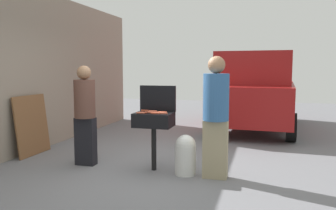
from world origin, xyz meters
The scene contains 20 objects.
ground_plane centered at (0.00, 0.00, 0.00)m, with size 24.00×24.00×0.00m, color slate.
house_wall_side centered at (-2.70, 1.00, 1.58)m, with size 0.24×8.00×3.16m, color gray.
bbq_grill centered at (0.06, -0.05, 0.78)m, with size 0.60×0.44×0.92m.
grill_lid_open centered at (0.06, 0.17, 1.13)m, with size 0.60×0.05×0.42m, color black.
hot_dog_0 centered at (0.19, -0.08, 0.94)m, with size 0.03×0.03×0.13m, color #AD4228.
hot_dog_1 centered at (-0.10, -0.20, 0.94)m, with size 0.03×0.03×0.13m, color #C6593D.
hot_dog_2 centered at (0.20, -0.03, 0.94)m, with size 0.03×0.03×0.13m, color #AD4228.
hot_dog_3 centered at (0.02, 0.05, 0.94)m, with size 0.03×0.03×0.13m, color #C6593D.
hot_dog_4 centered at (0.12, -0.16, 0.94)m, with size 0.03×0.03×0.13m, color #AD4228.
hot_dog_5 centered at (0.26, -0.16, 0.94)m, with size 0.03×0.03×0.13m, color #C6593D.
hot_dog_6 centered at (0.14, -0.20, 0.94)m, with size 0.03×0.03×0.13m, color #AD4228.
hot_dog_7 centered at (0.03, -0.04, 0.94)m, with size 0.03×0.03×0.13m, color #B74C33.
hot_dog_8 centered at (0.01, -0.12, 0.94)m, with size 0.03×0.03×0.13m, color #B74C33.
hot_dog_9 centered at (-0.08, -0.16, 0.94)m, with size 0.03×0.03×0.13m, color #AD4228.
hot_dog_10 centered at (-0.13, 0.09, 0.94)m, with size 0.03×0.03×0.13m, color #AD4228.
propane_tank centered at (0.60, -0.15, 0.32)m, with size 0.32×0.32×0.62m.
person_left centered at (-1.14, -0.06, 0.91)m, with size 0.35×0.35×1.67m.
person_right centered at (1.06, -0.19, 0.98)m, with size 0.38×0.38×1.80m.
parked_minivan centered at (1.52, 4.34, 1.03)m, with size 2.23×4.50×2.02m.
leaning_board centered at (-2.45, 0.29, 0.56)m, with size 0.03×0.90×1.12m, color brown.
Camera 1 is at (1.74, -5.25, 1.63)m, focal length 37.30 mm.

